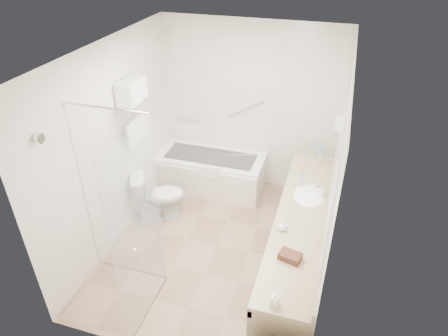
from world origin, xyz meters
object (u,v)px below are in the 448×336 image
(water_bottle_left, at_px, (302,183))
(vanity_counter, at_px, (300,230))
(bathtub, at_px, (211,172))
(toilet, at_px, (159,196))
(amenity_basket, at_px, (290,256))

(water_bottle_left, bearing_deg, vanity_counter, -80.77)
(bathtub, distance_m, vanity_counter, 2.09)
(vanity_counter, xyz_separation_m, water_bottle_left, (-0.08, 0.49, 0.30))
(toilet, bearing_deg, water_bottle_left, -114.82)
(amenity_basket, xyz_separation_m, water_bottle_left, (-0.05, 1.18, 0.06))
(bathtub, height_order, toilet, toilet)
(bathtub, bearing_deg, water_bottle_left, -31.84)
(vanity_counter, relative_size, toilet, 3.85)
(amenity_basket, bearing_deg, bathtub, 125.75)
(toilet, bearing_deg, bathtub, -51.49)
(vanity_counter, xyz_separation_m, toilet, (-1.97, 0.50, -0.30))
(toilet, distance_m, water_bottle_left, 1.99)
(amenity_basket, relative_size, water_bottle_left, 1.01)
(toilet, relative_size, amenity_basket, 3.44)
(toilet, xyz_separation_m, amenity_basket, (1.95, -1.19, 0.54))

